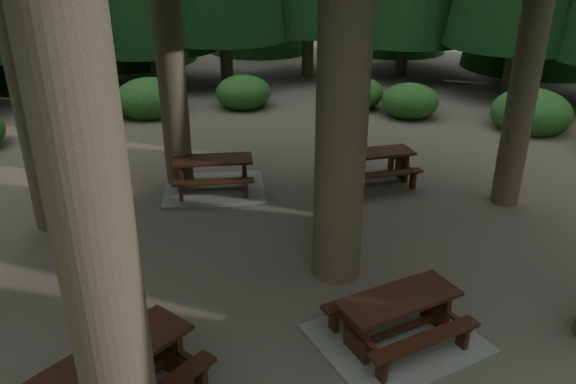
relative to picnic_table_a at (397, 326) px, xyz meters
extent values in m
plane|color=#564C45|center=(-1.03, 1.81, -0.26)|extent=(80.00, 80.00, 0.00)
cube|color=gray|center=(0.00, 0.00, -0.24)|extent=(2.66, 2.36, 0.05)
cube|color=#331A0F|center=(0.00, 0.00, 0.48)|extent=(1.91, 1.08, 0.06)
cube|color=#331A0F|center=(-0.13, 0.58, 0.19)|extent=(1.81, 0.64, 0.05)
cube|color=#331A0F|center=(0.13, -0.58, 0.19)|extent=(1.81, 0.64, 0.05)
cube|color=#331A0F|center=(-0.70, -0.16, 0.10)|extent=(0.20, 0.55, 0.72)
cube|color=#331A0F|center=(-0.70, -0.16, 0.16)|extent=(0.40, 1.43, 0.06)
cube|color=#331A0F|center=(0.70, 0.16, 0.10)|extent=(0.20, 0.55, 0.72)
cube|color=#331A0F|center=(0.70, 0.16, 0.16)|extent=(0.40, 1.43, 0.06)
cube|color=#331A0F|center=(0.00, 0.00, -0.08)|extent=(1.48, 0.41, 0.08)
cube|color=gray|center=(-1.80, 6.17, -0.24)|extent=(2.59, 2.25, 0.05)
cube|color=#331A0F|center=(-1.80, 6.17, 0.50)|extent=(1.91, 0.97, 0.06)
cube|color=#331A0F|center=(-1.71, 6.78, 0.19)|extent=(1.84, 0.52, 0.05)
cube|color=#331A0F|center=(-1.89, 5.57, 0.19)|extent=(1.84, 0.52, 0.05)
cube|color=#331A0F|center=(-2.52, 6.28, 0.10)|extent=(0.16, 0.56, 0.73)
cube|color=#331A0F|center=(-2.52, 6.28, 0.16)|extent=(0.30, 1.47, 0.06)
cube|color=#331A0F|center=(-1.08, 6.07, 0.10)|extent=(0.16, 0.56, 0.73)
cube|color=#331A0F|center=(-1.08, 6.07, 0.16)|extent=(0.30, 1.47, 0.06)
cube|color=#331A0F|center=(-1.80, 6.17, -0.08)|extent=(1.52, 0.30, 0.08)
cube|color=#331A0F|center=(2.04, 5.61, 0.50)|extent=(1.83, 0.72, 0.06)
cube|color=#331A0F|center=(2.04, 6.21, 0.19)|extent=(1.82, 0.26, 0.05)
cube|color=#331A0F|center=(2.04, 5.00, 0.19)|extent=(1.82, 0.26, 0.05)
cube|color=#331A0F|center=(1.31, 5.60, 0.10)|extent=(0.08, 0.56, 0.73)
cube|color=#331A0F|center=(1.31, 5.60, 0.16)|extent=(0.09, 1.47, 0.06)
cube|color=#331A0F|center=(2.77, 5.61, 0.10)|extent=(0.08, 0.56, 0.73)
cube|color=#331A0F|center=(2.77, 5.61, 0.16)|extent=(0.09, 1.47, 0.06)
cube|color=#331A0F|center=(2.04, 5.61, -0.08)|extent=(1.52, 0.09, 0.08)
cube|color=#331A0F|center=(-3.93, -0.22, 0.54)|extent=(1.99, 1.75, 0.06)
cube|color=#331A0F|center=(-4.31, 0.30, 0.22)|extent=(1.71, 1.36, 0.05)
cube|color=#331A0F|center=(-3.31, 0.24, 0.12)|extent=(0.42, 0.52, 0.77)
cube|color=#331A0F|center=(-3.31, 0.24, 0.18)|extent=(0.99, 1.30, 0.06)
ellipsoid|color=#1C5321|center=(8.41, 8.26, 0.14)|extent=(2.42, 2.42, 1.49)
ellipsoid|color=#1C5321|center=(5.40, 10.50, 0.14)|extent=(1.90, 1.90, 1.17)
ellipsoid|color=#1C5321|center=(4.11, 11.97, 0.14)|extent=(1.84, 1.84, 1.13)
ellipsoid|color=#1C5321|center=(0.26, 13.06, 0.14)|extent=(1.95, 1.95, 1.20)
ellipsoid|color=#1C5321|center=(-2.97, 13.01, 0.14)|extent=(2.31, 2.31, 1.42)
ellipsoid|color=#1C5321|center=(-5.13, 12.37, 0.14)|extent=(1.93, 1.93, 1.19)
camera|label=1|loc=(-3.31, -6.03, 5.21)|focal=35.00mm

